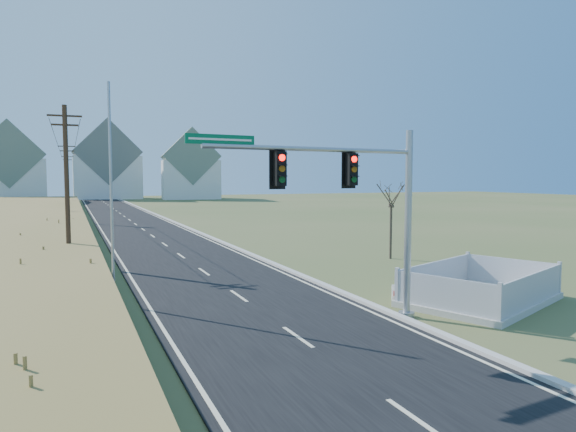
{
  "coord_description": "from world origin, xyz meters",
  "views": [
    {
      "loc": [
        -6.39,
        -16.19,
        4.98
      ],
      "look_at": [
        1.93,
        3.29,
        3.4
      ],
      "focal_mm": 32.0,
      "sensor_mm": 36.0,
      "label": 1
    }
  ],
  "objects_px": {
    "traffic_signal_mast": "(366,203)",
    "bare_tree": "(391,193)",
    "flagpole": "(112,218)",
    "open_sign": "(399,293)",
    "fence_enclosure": "(480,295)"
  },
  "relations": [
    {
      "from": "traffic_signal_mast",
      "to": "bare_tree",
      "type": "distance_m",
      "value": 14.65
    },
    {
      "from": "traffic_signal_mast",
      "to": "flagpole",
      "type": "bearing_deg",
      "value": 136.86
    },
    {
      "from": "traffic_signal_mast",
      "to": "open_sign",
      "type": "distance_m",
      "value": 5.16
    },
    {
      "from": "open_sign",
      "to": "traffic_signal_mast",
      "type": "bearing_deg",
      "value": -129.38
    },
    {
      "from": "flagpole",
      "to": "bare_tree",
      "type": "xyz_separation_m",
      "value": [
        16.65,
        5.63,
        0.61
      ]
    },
    {
      "from": "traffic_signal_mast",
      "to": "flagpole",
      "type": "relative_size",
      "value": 0.97
    },
    {
      "from": "bare_tree",
      "to": "flagpole",
      "type": "bearing_deg",
      "value": -161.32
    },
    {
      "from": "fence_enclosure",
      "to": "bare_tree",
      "type": "relative_size",
      "value": 1.47
    },
    {
      "from": "bare_tree",
      "to": "fence_enclosure",
      "type": "bearing_deg",
      "value": -105.99
    },
    {
      "from": "traffic_signal_mast",
      "to": "flagpole",
      "type": "xyz_separation_m",
      "value": [
        -7.69,
        5.96,
        -0.7
      ]
    },
    {
      "from": "flagpole",
      "to": "bare_tree",
      "type": "height_order",
      "value": "flagpole"
    },
    {
      "from": "fence_enclosure",
      "to": "bare_tree",
      "type": "height_order",
      "value": "bare_tree"
    },
    {
      "from": "open_sign",
      "to": "flagpole",
      "type": "xyz_separation_m",
      "value": [
        -10.54,
        3.86,
        3.06
      ]
    },
    {
      "from": "open_sign",
      "to": "flagpole",
      "type": "relative_size",
      "value": 0.08
    },
    {
      "from": "fence_enclosure",
      "to": "open_sign",
      "type": "bearing_deg",
      "value": 134.93
    }
  ]
}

